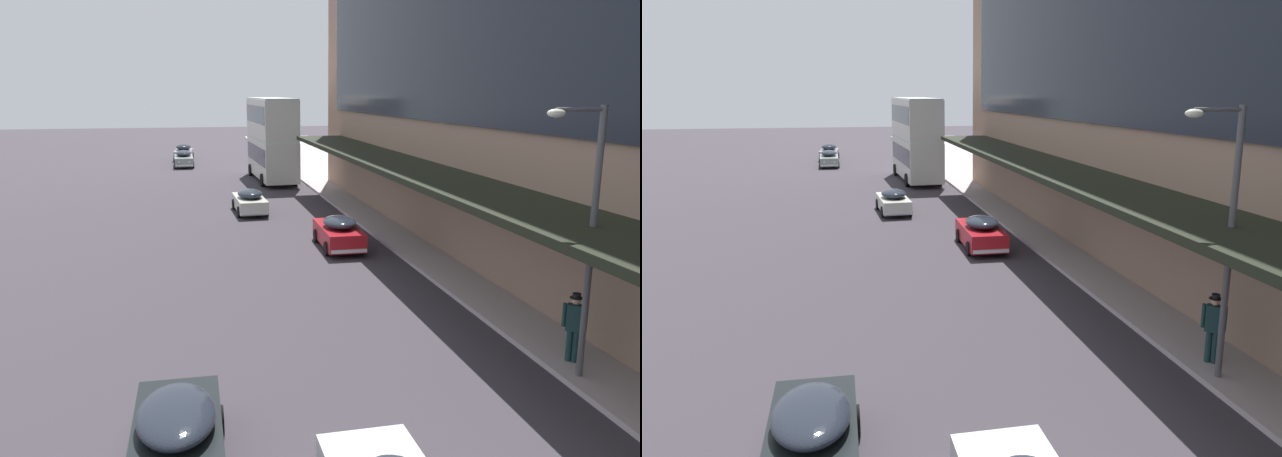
{
  "view_description": "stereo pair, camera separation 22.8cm",
  "coord_description": "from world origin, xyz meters",
  "views": [
    {
      "loc": [
        -2.84,
        -7.81,
        7.05
      ],
      "look_at": [
        2.58,
        17.59,
        1.32
      ],
      "focal_mm": 35.0,
      "sensor_mm": 36.0,
      "label": 1
    },
    {
      "loc": [
        -2.62,
        -7.86,
        7.05
      ],
      "look_at": [
        2.58,
        17.59,
        1.32
      ],
      "focal_mm": 35.0,
      "sensor_mm": 36.0,
      "label": 2
    }
  ],
  "objects": [
    {
      "name": "sedan_far_back",
      "position": [
        0.66,
        28.46,
        0.72
      ],
      "size": [
        1.9,
        4.35,
        1.44
      ],
      "color": "beige",
      "rests_on": "ground"
    },
    {
      "name": "transit_bus_kerbside_front",
      "position": [
        3.78,
        41.74,
        3.51
      ],
      "size": [
        3.06,
        10.06,
        6.53
      ],
      "color": "beige",
      "rests_on": "ground"
    },
    {
      "name": "sedan_oncoming_rear",
      "position": [
        3.78,
        19.15,
        0.75
      ],
      "size": [
        1.85,
        4.34,
        1.52
      ],
      "color": "#A6171F",
      "rests_on": "ground"
    },
    {
      "name": "pedestrian_at_kerb",
      "position": [
        6.74,
        5.64,
        1.18
      ],
      "size": [
        0.5,
        0.44,
        1.86
      ],
      "color": "#1A3739",
      "rests_on": "sidewalk_kerb"
    },
    {
      "name": "sedan_lead_near",
      "position": [
        -3.16,
        53.05,
        0.76
      ],
      "size": [
        1.87,
        4.96,
        1.53
      ],
      "color": "gray",
      "rests_on": "ground"
    },
    {
      "name": "street_lamp",
      "position": [
        6.26,
        4.86,
        4.01
      ],
      "size": [
        1.5,
        0.28,
        6.6
      ],
      "color": "#4C4C51",
      "rests_on": "sidewalk_kerb"
    },
    {
      "name": "sedan_second_mid",
      "position": [
        -3.25,
        2.88,
        0.72
      ],
      "size": [
        1.84,
        4.69,
        1.43
      ],
      "color": "black",
      "rests_on": "ground"
    },
    {
      "name": "sedan_trailing_mid",
      "position": [
        -3.18,
        59.1,
        0.81
      ],
      "size": [
        2.09,
        4.81,
        1.66
      ],
      "color": "gray",
      "rests_on": "ground"
    }
  ]
}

